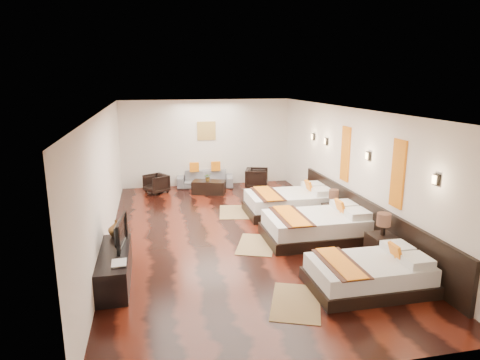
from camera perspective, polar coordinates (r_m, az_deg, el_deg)
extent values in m
cube|color=black|center=(9.60, -0.58, -7.39)|extent=(5.50, 9.50, 0.01)
cube|color=white|center=(8.99, -0.62, 9.51)|extent=(5.50, 9.50, 0.01)
cube|color=silver|center=(13.81, -4.57, 5.05)|extent=(5.50, 0.01, 2.80)
cube|color=silver|center=(9.07, -17.88, -0.07)|extent=(0.01, 9.50, 2.80)
cube|color=silver|center=(10.10, 14.88, 1.48)|extent=(0.01, 9.50, 2.80)
cube|color=black|center=(9.64, 16.46, -5.05)|extent=(0.08, 6.60, 0.90)
cube|color=black|center=(7.57, 16.97, -13.16)|extent=(1.98, 1.23, 0.21)
cube|color=white|center=(7.47, 17.10, -11.48)|extent=(1.89, 1.13, 0.28)
cube|color=orange|center=(7.60, 20.39, -9.20)|extent=(0.15, 0.30, 0.31)
cube|color=#38190F|center=(7.18, 13.49, -10.96)|extent=(0.52, 1.25, 0.02)
cube|color=orange|center=(7.17, 13.50, -10.85)|extent=(0.36, 1.25, 0.02)
cube|color=black|center=(9.43, 10.32, -7.25)|extent=(2.27, 1.41, 0.24)
cube|color=white|center=(9.34, 10.39, -5.63)|extent=(2.17, 1.30, 0.32)
cube|color=orange|center=(9.46, 13.51, -3.67)|extent=(0.17, 0.35, 0.35)
cube|color=#38190F|center=(9.08, 6.94, -4.91)|extent=(0.60, 1.43, 0.02)
cube|color=orange|center=(9.07, 6.95, -4.81)|extent=(0.41, 1.43, 0.02)
cube|color=black|center=(11.08, 6.67, -3.95)|extent=(2.25, 1.39, 0.24)
cube|color=white|center=(11.00, 6.71, -2.57)|extent=(2.14, 1.29, 0.32)
cube|color=orange|center=(11.10, 9.37, -0.95)|extent=(0.17, 0.34, 0.35)
cube|color=#38190F|center=(10.78, 3.77, -1.89)|extent=(0.59, 1.41, 0.02)
cube|color=orange|center=(10.78, 3.77, -1.80)|extent=(0.41, 1.41, 0.02)
cube|color=black|center=(8.59, 18.66, -8.77)|extent=(0.49, 0.49, 0.55)
cylinder|color=black|center=(8.46, 18.86, -6.37)|extent=(0.09, 0.09, 0.22)
cylinder|color=#3F2619|center=(8.40, 18.96, -5.10)|extent=(0.26, 0.26, 0.24)
cube|color=black|center=(10.45, 12.48, -4.57)|extent=(0.43, 0.43, 0.48)
cylinder|color=black|center=(10.35, 12.57, -2.79)|extent=(0.08, 0.08, 0.19)
cylinder|color=#3F2619|center=(10.30, 12.62, -1.86)|extent=(0.23, 0.23, 0.21)
cube|color=olive|center=(6.94, 7.62, -16.16)|extent=(1.14, 1.39, 0.01)
cube|color=olive|center=(9.03, 2.23, -8.76)|extent=(1.13, 1.39, 0.01)
cube|color=olive|center=(11.13, -0.82, -4.37)|extent=(0.95, 1.31, 0.01)
cube|color=black|center=(7.70, -16.64, -11.28)|extent=(0.50, 1.80, 0.55)
imported|color=black|center=(7.73, -16.40, -6.88)|extent=(0.21, 0.90, 0.51)
imported|color=black|center=(7.12, -17.09, -10.84)|extent=(0.24, 0.32, 0.03)
imported|color=brown|center=(8.27, -16.45, -6.28)|extent=(0.37, 0.37, 0.32)
imported|color=slate|center=(13.72, -4.75, 0.14)|extent=(1.88, 0.97, 0.52)
imported|color=black|center=(13.20, -11.31, -0.50)|extent=(0.86, 0.85, 0.58)
imported|color=black|center=(13.52, 2.29, 0.23)|extent=(0.88, 0.87, 0.64)
cube|color=black|center=(12.91, -4.24, -0.98)|extent=(1.11, 0.79, 0.40)
imported|color=#20591D|center=(12.81, -4.39, 0.40)|extent=(0.23, 0.20, 0.25)
cube|color=#D86014|center=(8.42, 20.67, 0.79)|extent=(0.04, 0.40, 1.30)
cube|color=#D86014|center=(10.30, 14.13, 3.45)|extent=(0.04, 0.40, 1.30)
cube|color=black|center=(7.50, 25.11, 0.06)|extent=(0.06, 0.12, 0.18)
cube|color=#FFD18C|center=(7.48, 24.93, 0.05)|extent=(0.02, 0.10, 0.14)
cube|color=black|center=(9.30, 17.03, 3.16)|extent=(0.06, 0.12, 0.18)
cube|color=#FFD18C|center=(9.29, 16.87, 3.15)|extent=(0.02, 0.10, 0.14)
cube|color=black|center=(11.25, 11.63, 5.19)|extent=(0.06, 0.12, 0.18)
cube|color=#FFD18C|center=(11.24, 11.49, 5.19)|extent=(0.02, 0.10, 0.14)
cube|color=black|center=(12.07, 9.92, 5.82)|extent=(0.06, 0.12, 0.18)
cube|color=#FFD18C|center=(12.06, 9.79, 5.82)|extent=(0.02, 0.10, 0.14)
cube|color=#AD873F|center=(13.73, -4.59, 6.69)|extent=(0.60, 0.04, 0.60)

